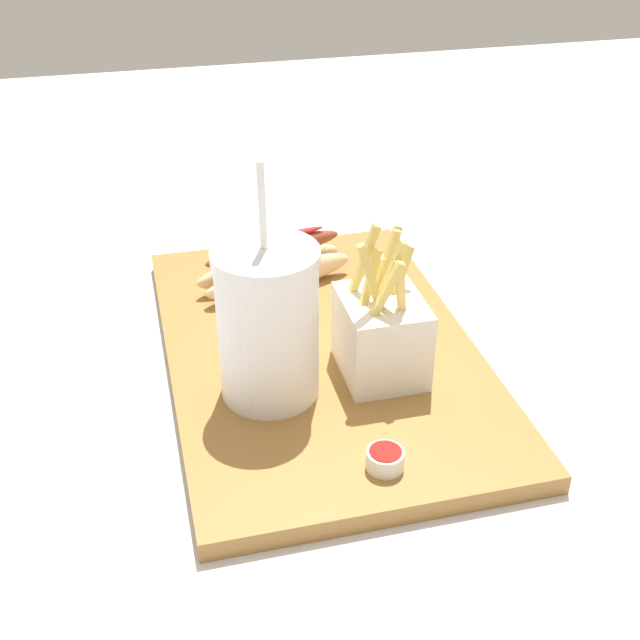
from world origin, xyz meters
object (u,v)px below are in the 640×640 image
(ketchup_cup_1, at_px, (385,458))
(hot_dog_1, at_px, (274,265))
(soda_cup, at_px, (268,323))
(fries_basket, at_px, (381,333))

(ketchup_cup_1, bearing_deg, hot_dog_1, 4.93)
(soda_cup, xyz_separation_m, hot_dog_1, (0.20, -0.04, -0.05))
(soda_cup, xyz_separation_m, fries_basket, (0.01, -0.11, -0.03))
(hot_dog_1, relative_size, ketchup_cup_1, 5.86)
(soda_cup, distance_m, fries_basket, 0.12)
(hot_dog_1, distance_m, ketchup_cup_1, 0.34)
(fries_basket, distance_m, ketchup_cup_1, 0.15)
(fries_basket, bearing_deg, hot_dog_1, 18.83)
(fries_basket, relative_size, hot_dog_1, 0.80)
(fries_basket, xyz_separation_m, hot_dog_1, (0.20, 0.07, -0.02))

